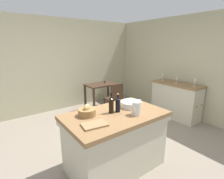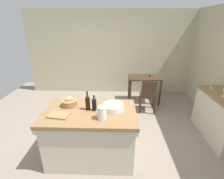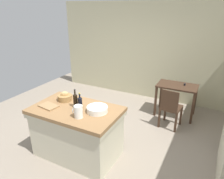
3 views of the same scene
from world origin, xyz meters
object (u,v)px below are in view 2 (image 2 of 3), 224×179
object	(u,v)px
wash_bowl	(113,107)
wine_glass_left	(224,91)
island_table	(91,133)
bread_basket	(70,102)
wine_bottle_dark	(94,104)
wine_glass_middle	(212,83)
side_cabinet	(220,118)
wooden_chair	(148,95)
pitcher	(102,113)
cutting_board	(59,115)
wine_bottle_amber	(88,102)
writing_desk	(144,81)

from	to	relation	value
wash_bowl	wine_glass_left	size ratio (longest dim) A/B	2.06
wash_bowl	wine_glass_left	bearing A→B (deg)	14.61
island_table	wine_glass_left	bearing A→B (deg)	14.05
bread_basket	wine_bottle_dark	world-z (taller)	wine_bottle_dark
wash_bowl	bread_basket	size ratio (longest dim) A/B	1.34
island_table	wash_bowl	bearing A→B (deg)	10.93
island_table	wine_glass_middle	distance (m)	2.69
side_cabinet	wash_bowl	size ratio (longest dim) A/B	3.77
island_table	wine_glass_middle	world-z (taller)	wine_glass_middle
wooden_chair	pitcher	bearing A→B (deg)	-118.95
side_cabinet	wine_glass_middle	bearing A→B (deg)	97.06
pitcher	wine_glass_middle	distance (m)	2.53
pitcher	wine_glass_left	bearing A→B (deg)	20.34
bread_basket	wine_glass_left	size ratio (longest dim) A/B	1.54
cutting_board	bread_basket	bearing A→B (deg)	76.83
wooden_chair	cutting_board	bearing A→B (deg)	-133.34
wooden_chair	island_table	bearing A→B (deg)	-127.18
wash_bowl	wine_bottle_amber	world-z (taller)	wine_bottle_amber
writing_desk	wine_bottle_dark	xyz separation A→B (m)	(-1.15, -2.21, 0.37)
wash_bowl	wine_glass_left	distance (m)	2.12
side_cabinet	wine_glass_left	distance (m)	0.57
wine_bottle_dark	wine_bottle_amber	size ratio (longest dim) A/B	0.89
bread_basket	cutting_board	bearing A→B (deg)	-103.17
wine_glass_middle	cutting_board	bearing A→B (deg)	-157.63
writing_desk	bread_basket	xyz separation A→B (m)	(-1.59, -2.06, 0.32)
wine_glass_left	wooden_chair	bearing A→B (deg)	139.66
wine_glass_middle	wine_glass_left	bearing A→B (deg)	-89.86
writing_desk	cutting_board	distance (m)	2.93
side_cabinet	wooden_chair	bearing A→B (deg)	140.71
side_cabinet	wash_bowl	distance (m)	2.22
cutting_board	wine_glass_left	size ratio (longest dim) A/B	1.91
writing_desk	wine_bottle_dark	distance (m)	2.52
bread_basket	wine_bottle_dark	size ratio (longest dim) A/B	0.89
wash_bowl	cutting_board	world-z (taller)	wash_bowl
pitcher	wine_bottle_dark	bearing A→B (deg)	120.11
side_cabinet	pitcher	world-z (taller)	pitcher
island_table	wine_bottle_dark	xyz separation A→B (m)	(0.07, 0.03, 0.53)
writing_desk	pitcher	xyz separation A→B (m)	(-1.00, -2.45, 0.36)
island_table	wine_glass_left	distance (m)	2.56
writing_desk	wine_glass_middle	world-z (taller)	wine_glass_middle
bread_basket	wine_bottle_amber	size ratio (longest dim) A/B	0.79
wine_bottle_amber	wine_glass_middle	xyz separation A→B (m)	(2.46, 0.98, 0.01)
wine_bottle_dark	wine_bottle_amber	bearing A→B (deg)	168.94
side_cabinet	cutting_board	size ratio (longest dim) A/B	4.07
pitcher	wine_glass_left	size ratio (longest dim) A/B	1.47
cutting_board	wash_bowl	bearing A→B (deg)	15.29
wooden_chair	wine_glass_middle	bearing A→B (deg)	-26.41
wine_bottle_amber	wash_bowl	bearing A→B (deg)	2.60
island_table	wine_bottle_amber	xyz separation A→B (m)	(-0.03, 0.05, 0.54)
writing_desk	cutting_board	bearing A→B (deg)	-124.80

